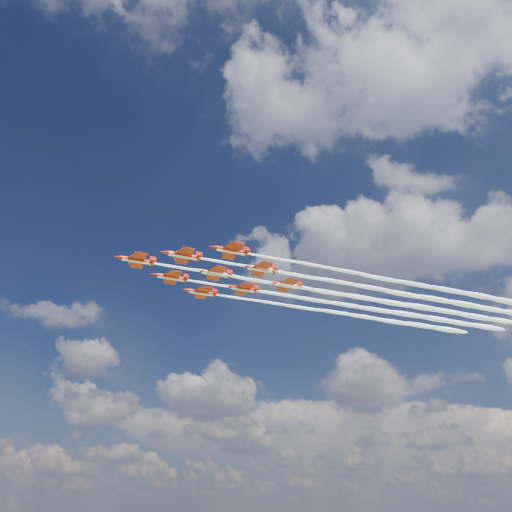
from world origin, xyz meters
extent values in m
cylinder|color=red|center=(-18.36, -11.92, 75.85)|extent=(6.45, 6.63, 1.12)
cone|color=red|center=(-21.89, -15.58, 75.85)|extent=(2.22, 2.24, 1.12)
cone|color=red|center=(-15.04, -8.48, 75.85)|extent=(1.79, 1.80, 1.02)
ellipsoid|color=black|center=(-19.77, -13.39, 76.31)|extent=(2.13, 2.16, 0.73)
cube|color=red|center=(-18.01, -11.56, 75.80)|extent=(8.99, 8.83, 0.14)
cube|color=red|center=(-15.54, -9.00, 75.85)|extent=(3.62, 3.56, 0.12)
cube|color=red|center=(-15.39, -8.85, 76.76)|extent=(1.23, 1.27, 1.83)
cube|color=white|center=(-18.36, -11.92, 75.34)|extent=(5.95, 6.12, 0.12)
cylinder|color=red|center=(-5.68, -8.98, 75.85)|extent=(6.45, 6.63, 1.12)
cone|color=red|center=(-9.20, -12.64, 75.85)|extent=(2.22, 2.24, 1.12)
cone|color=red|center=(-2.36, -5.54, 75.85)|extent=(1.79, 1.80, 1.02)
ellipsoid|color=black|center=(-7.09, -10.44, 76.31)|extent=(2.13, 2.16, 0.73)
cube|color=red|center=(-5.32, -8.62, 75.80)|extent=(8.99, 8.83, 0.14)
cube|color=red|center=(-2.85, -6.06, 75.85)|extent=(3.62, 3.56, 0.12)
cube|color=red|center=(-2.71, -5.91, 76.76)|extent=(1.23, 1.27, 1.83)
cube|color=white|center=(-5.68, -8.98, 75.34)|extent=(5.95, 6.12, 0.12)
cylinder|color=red|center=(-15.88, 0.86, 75.85)|extent=(6.45, 6.63, 1.12)
cone|color=red|center=(-19.40, -2.80, 75.85)|extent=(2.22, 2.24, 1.12)
cone|color=red|center=(-12.56, 4.30, 75.85)|extent=(1.79, 1.80, 1.02)
ellipsoid|color=black|center=(-17.29, -0.61, 76.31)|extent=(2.13, 2.16, 0.73)
cube|color=red|center=(-15.52, 1.22, 75.80)|extent=(8.99, 8.83, 0.14)
cube|color=red|center=(-13.05, 3.78, 75.85)|extent=(3.62, 3.56, 0.12)
cube|color=red|center=(-12.91, 3.93, 76.76)|extent=(1.23, 1.27, 1.83)
cube|color=white|center=(-15.88, 0.86, 75.34)|extent=(5.95, 6.12, 0.12)
cylinder|color=red|center=(7.01, -6.04, 75.85)|extent=(6.45, 6.63, 1.12)
cone|color=red|center=(3.48, -9.70, 75.85)|extent=(2.22, 2.24, 1.12)
cone|color=red|center=(10.32, -2.60, 75.85)|extent=(1.79, 1.80, 1.02)
ellipsoid|color=black|center=(5.59, -7.50, 76.31)|extent=(2.13, 2.16, 0.73)
cube|color=red|center=(7.36, -5.67, 75.80)|extent=(8.99, 8.83, 0.14)
cube|color=red|center=(9.83, -3.11, 75.85)|extent=(3.62, 3.56, 0.12)
cube|color=red|center=(9.97, -2.97, 76.76)|extent=(1.23, 1.27, 1.83)
cube|color=white|center=(7.01, -6.04, 75.34)|extent=(5.95, 6.12, 0.12)
cylinder|color=red|center=(-3.19, 3.80, 75.85)|extent=(6.45, 6.63, 1.12)
cone|color=red|center=(-6.72, 0.14, 75.85)|extent=(2.22, 2.24, 1.12)
cone|color=red|center=(0.12, 7.24, 75.85)|extent=(1.79, 1.80, 1.02)
ellipsoid|color=black|center=(-4.61, 2.34, 76.31)|extent=(2.13, 2.16, 0.73)
cube|color=red|center=(-2.84, 4.16, 75.80)|extent=(8.99, 8.83, 0.14)
cube|color=red|center=(-0.37, 6.72, 75.85)|extent=(3.62, 3.56, 0.12)
cube|color=red|center=(-0.23, 6.87, 76.76)|extent=(1.23, 1.27, 1.83)
cube|color=white|center=(-3.19, 3.80, 75.34)|extent=(5.95, 6.12, 0.12)
cylinder|color=red|center=(-13.39, 13.64, 75.85)|extent=(6.45, 6.63, 1.12)
cone|color=red|center=(-16.92, 9.98, 75.85)|extent=(2.22, 2.24, 1.12)
cone|color=red|center=(-10.08, 17.08, 75.85)|extent=(1.79, 1.80, 1.02)
ellipsoid|color=black|center=(-14.81, 12.17, 76.31)|extent=(2.13, 2.16, 0.73)
cube|color=red|center=(-13.04, 14.00, 75.80)|extent=(8.99, 8.83, 0.14)
cube|color=red|center=(-10.57, 16.56, 75.85)|extent=(3.62, 3.56, 0.12)
cube|color=red|center=(-10.43, 16.71, 76.76)|extent=(1.23, 1.27, 1.83)
cube|color=white|center=(-13.39, 13.64, 75.34)|extent=(5.95, 6.12, 0.12)
cylinder|color=red|center=(9.49, 6.74, 75.85)|extent=(6.45, 6.63, 1.12)
cone|color=red|center=(5.96, 3.08, 75.85)|extent=(2.22, 2.24, 1.12)
cone|color=red|center=(12.80, 10.18, 75.85)|extent=(1.79, 1.80, 1.02)
ellipsoid|color=black|center=(8.08, 5.28, 76.31)|extent=(2.13, 2.16, 0.73)
cube|color=red|center=(9.84, 7.11, 75.80)|extent=(8.99, 8.83, 0.14)
cube|color=red|center=(12.31, 9.67, 75.85)|extent=(3.62, 3.56, 0.12)
cube|color=red|center=(12.45, 9.81, 76.76)|extent=(1.23, 1.27, 1.83)
cube|color=white|center=(9.49, 6.74, 75.34)|extent=(5.95, 6.12, 0.12)
cylinder|color=red|center=(-0.71, 16.58, 75.85)|extent=(6.45, 6.63, 1.12)
cone|color=red|center=(-4.24, 12.92, 75.85)|extent=(2.22, 2.24, 1.12)
cone|color=red|center=(2.60, 20.02, 75.85)|extent=(1.79, 1.80, 1.02)
ellipsoid|color=black|center=(-2.12, 15.11, 76.31)|extent=(2.13, 2.16, 0.73)
cube|color=red|center=(-0.36, 16.94, 75.80)|extent=(8.99, 8.83, 0.14)
cube|color=red|center=(2.11, 19.50, 75.85)|extent=(3.62, 3.56, 0.12)
cube|color=red|center=(2.25, 19.65, 76.76)|extent=(1.23, 1.27, 1.83)
cube|color=white|center=(-0.71, 16.58, 75.34)|extent=(5.95, 6.12, 0.12)
cylinder|color=red|center=(11.97, 19.52, 75.85)|extent=(6.45, 6.63, 1.12)
cone|color=red|center=(8.44, 15.86, 75.85)|extent=(2.22, 2.24, 1.12)
cone|color=red|center=(15.29, 22.96, 75.85)|extent=(1.79, 1.80, 1.02)
ellipsoid|color=black|center=(10.56, 18.06, 76.31)|extent=(2.13, 2.16, 0.73)
cube|color=red|center=(12.32, 19.88, 75.80)|extent=(8.99, 8.83, 0.14)
cube|color=red|center=(14.79, 22.45, 75.85)|extent=(3.62, 3.56, 0.12)
cube|color=red|center=(14.93, 22.59, 76.76)|extent=(1.23, 1.27, 1.83)
cube|color=white|center=(11.97, 19.52, 75.34)|extent=(5.95, 6.12, 0.12)
camera|label=1|loc=(60.33, -105.20, 13.93)|focal=35.00mm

